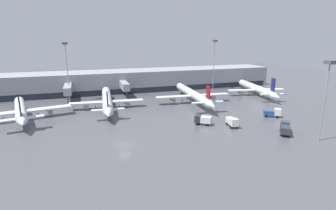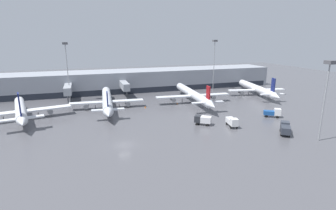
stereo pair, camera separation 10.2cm
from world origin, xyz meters
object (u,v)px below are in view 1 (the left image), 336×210
object	(u,v)px
service_truck_3	(203,119)
parked_jet_4	(257,89)
parked_jet_2	(193,94)
apron_light_mast_0	(328,78)
service_truck_0	(285,128)
service_truck_1	(232,121)
traffic_cone_0	(145,107)
service_truck_2	(273,112)
apron_light_mast_2	(214,52)
apron_light_mast_3	(66,56)
parked_jet_3	(20,110)
parked_jet_0	(107,100)
traffic_cone_1	(177,103)

from	to	relation	value
service_truck_3	parked_jet_4	bearing A→B (deg)	-108.02
parked_jet_2	apron_light_mast_0	size ratio (longest dim) A/B	2.13
service_truck_0	service_truck_1	size ratio (longest dim) A/B	1.08
parked_jet_2	traffic_cone_0	world-z (taller)	parked_jet_2
parked_jet_2	service_truck_2	world-z (taller)	parked_jet_2
service_truck_2	apron_light_mast_2	xyz separation A→B (m)	(3.16, 44.50, 15.67)
parked_jet_4	apron_light_mast_3	bearing A→B (deg)	90.60
service_truck_3	apron_light_mast_3	world-z (taller)	apron_light_mast_3
apron_light_mast_2	apron_light_mast_0	bearing A→B (deg)	-95.04
parked_jet_3	service_truck_3	xyz separation A→B (m)	(48.17, -20.04, -1.47)
apron_light_mast_2	parked_jet_4	bearing A→B (deg)	-54.79
service_truck_0	traffic_cone_0	size ratio (longest dim) A/B	7.38
parked_jet_2	apron_light_mast_3	xyz separation A→B (m)	(-42.96, 17.09, 13.56)
parked_jet_3	apron_light_mast_0	bearing A→B (deg)	-131.50
service_truck_2	parked_jet_0	bearing A→B (deg)	-176.38
parked_jet_4	apron_light_mast_3	distance (m)	75.83
service_truck_0	apron_light_mast_0	distance (m)	14.93
parked_jet_0	service_truck_2	xyz separation A→B (m)	(46.32, -26.09, -1.30)
service_truck_2	apron_light_mast_0	xyz separation A→B (m)	(-2.41, -18.68, 13.10)
traffic_cone_1	apron_light_mast_0	xyz separation A→B (m)	(19.37, -42.81, 14.28)
traffic_cone_0	apron_light_mast_0	xyz separation A→B (m)	(31.64, -41.00, 14.18)
apron_light_mast_3	traffic_cone_1	bearing A→B (deg)	-24.80
parked_jet_4	service_truck_0	distance (m)	46.23
service_truck_2	traffic_cone_1	size ratio (longest dim) A/B	8.81
traffic_cone_0	service_truck_2	bearing A→B (deg)	-33.24
apron_light_mast_2	parked_jet_3	bearing A→B (deg)	-161.88
parked_jet_0	traffic_cone_0	distance (m)	13.05
apron_light_mast_0	parked_jet_4	bearing A→B (deg)	69.89
parked_jet_3	traffic_cone_1	distance (m)	49.71
parked_jet_3	service_truck_2	distance (m)	74.07
service_truck_3	parked_jet_0	bearing A→B (deg)	-12.75
apron_light_mast_0	apron_light_mast_3	xyz separation A→B (m)	(-56.24, 59.84, 2.14)
parked_jet_0	service_truck_3	distance (m)	34.87
parked_jet_2	service_truck_2	bearing A→B (deg)	-143.02
parked_jet_3	apron_light_mast_2	bearing A→B (deg)	-83.96
service_truck_3	apron_light_mast_2	distance (m)	53.89
traffic_cone_1	apron_light_mast_2	xyz separation A→B (m)	(24.95, 20.38, 16.85)
traffic_cone_0	service_truck_0	bearing A→B (deg)	-52.18
parked_jet_4	apron_light_mast_2	bearing A→B (deg)	45.89
traffic_cone_0	apron_light_mast_3	size ratio (longest dim) A/B	0.04
parked_jet_0	service_truck_2	bearing A→B (deg)	-115.24
parked_jet_0	apron_light_mast_0	size ratio (longest dim) A/B	2.14
parked_jet_0	apron_light_mast_2	size ratio (longest dim) A/B	1.77
parked_jet_0	parked_jet_2	world-z (taller)	parked_jet_2
parked_jet_0	apron_light_mast_2	xyz separation A→B (m)	(49.49, 18.42, 14.37)
traffic_cone_0	apron_light_mast_2	bearing A→B (deg)	30.79
service_truck_0	traffic_cone_0	xyz separation A→B (m)	(-27.24, 35.09, -1.20)
service_truck_1	traffic_cone_1	world-z (taller)	service_truck_1
service_truck_1	traffic_cone_1	size ratio (longest dim) A/B	9.21
parked_jet_4	apron_light_mast_0	distance (m)	51.24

